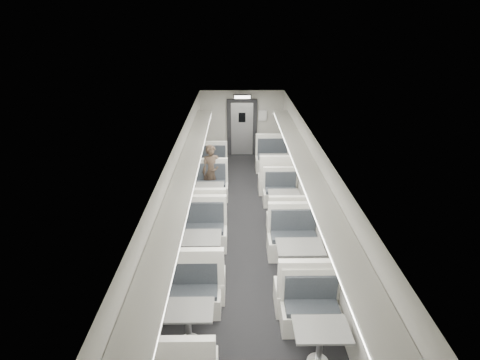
{
  "coord_description": "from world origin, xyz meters",
  "views": [
    {
      "loc": [
        -0.24,
        -7.4,
        4.88
      ],
      "look_at": [
        -0.14,
        0.92,
        1.17
      ],
      "focal_mm": 28.0,
      "sensor_mm": 36.0,
      "label": 1
    }
  ],
  "objects_px": {
    "booth_right_b": "(284,205)",
    "exit_sign": "(242,97)",
    "booth_right_a": "(275,168)",
    "booth_left_c": "(199,253)",
    "vestibule_door": "(242,128)",
    "booth_left_a": "(212,171)",
    "booth_right_d": "(320,346)",
    "booth_left_d": "(189,326)",
    "booth_right_c": "(299,262)",
    "passenger": "(212,172)",
    "booth_left_b": "(207,199)"
  },
  "relations": [
    {
      "from": "booth_right_d",
      "to": "exit_sign",
      "type": "height_order",
      "value": "exit_sign"
    },
    {
      "from": "booth_left_d",
      "to": "exit_sign",
      "type": "distance_m",
      "value": 8.64
    },
    {
      "from": "booth_right_a",
      "to": "booth_right_d",
      "type": "relative_size",
      "value": 1.13
    },
    {
      "from": "booth_left_a",
      "to": "booth_left_b",
      "type": "height_order",
      "value": "booth_left_b"
    },
    {
      "from": "booth_left_a",
      "to": "booth_left_c",
      "type": "distance_m",
      "value": 4.45
    },
    {
      "from": "vestibule_door",
      "to": "booth_right_a",
      "type": "bearing_deg",
      "value": -67.38
    },
    {
      "from": "booth_left_d",
      "to": "booth_right_d",
      "type": "bearing_deg",
      "value": -11.87
    },
    {
      "from": "booth_right_d",
      "to": "vestibule_door",
      "type": "xyz_separation_m",
      "value": [
        -1.0,
        9.27,
        0.68
      ]
    },
    {
      "from": "booth_right_a",
      "to": "vestibule_door",
      "type": "height_order",
      "value": "vestibule_door"
    },
    {
      "from": "booth_right_d",
      "to": "booth_left_c",
      "type": "bearing_deg",
      "value": 130.63
    },
    {
      "from": "vestibule_door",
      "to": "booth_right_d",
      "type": "bearing_deg",
      "value": -83.84
    },
    {
      "from": "booth_right_b",
      "to": "vestibule_door",
      "type": "relative_size",
      "value": 0.93
    },
    {
      "from": "booth_left_a",
      "to": "booth_right_a",
      "type": "xyz_separation_m",
      "value": [
        2.0,
        0.09,
        0.06
      ]
    },
    {
      "from": "booth_left_c",
      "to": "booth_right_b",
      "type": "xyz_separation_m",
      "value": [
        2.0,
        2.19,
        -0.05
      ]
    },
    {
      "from": "booth_right_a",
      "to": "passenger",
      "type": "bearing_deg",
      "value": -149.65
    },
    {
      "from": "booth_left_a",
      "to": "exit_sign",
      "type": "bearing_deg",
      "value": 63.41
    },
    {
      "from": "booth_right_c",
      "to": "passenger",
      "type": "bearing_deg",
      "value": 117.08
    },
    {
      "from": "booth_right_a",
      "to": "vestibule_door",
      "type": "bearing_deg",
      "value": 112.62
    },
    {
      "from": "booth_left_c",
      "to": "booth_right_b",
      "type": "height_order",
      "value": "booth_left_c"
    },
    {
      "from": "booth_right_b",
      "to": "booth_right_d",
      "type": "bearing_deg",
      "value": -90.0
    },
    {
      "from": "booth_left_c",
      "to": "booth_right_a",
      "type": "height_order",
      "value": "booth_right_a"
    },
    {
      "from": "booth_right_b",
      "to": "booth_left_a",
      "type": "bearing_deg",
      "value": 131.45
    },
    {
      "from": "booth_left_c",
      "to": "booth_right_b",
      "type": "bearing_deg",
      "value": 47.56
    },
    {
      "from": "booth_right_c",
      "to": "booth_right_a",
      "type": "bearing_deg",
      "value": 90.0
    },
    {
      "from": "exit_sign",
      "to": "booth_right_d",
      "type": "bearing_deg",
      "value": -83.5
    },
    {
      "from": "booth_left_b",
      "to": "booth_left_c",
      "type": "relative_size",
      "value": 0.97
    },
    {
      "from": "booth_right_a",
      "to": "exit_sign",
      "type": "height_order",
      "value": "exit_sign"
    },
    {
      "from": "booth_left_a",
      "to": "exit_sign",
      "type": "distance_m",
      "value": 2.95
    },
    {
      "from": "booth_left_c",
      "to": "passenger",
      "type": "height_order",
      "value": "passenger"
    },
    {
      "from": "booth_left_c",
      "to": "booth_right_a",
      "type": "relative_size",
      "value": 0.98
    },
    {
      "from": "booth_right_d",
      "to": "vestibule_door",
      "type": "bearing_deg",
      "value": 96.16
    },
    {
      "from": "vestibule_door",
      "to": "booth_left_a",
      "type": "bearing_deg",
      "value": -111.92
    },
    {
      "from": "booth_left_a",
      "to": "booth_right_c",
      "type": "height_order",
      "value": "booth_right_c"
    },
    {
      "from": "booth_right_c",
      "to": "exit_sign",
      "type": "distance_m",
      "value": 7.11
    },
    {
      "from": "booth_right_a",
      "to": "booth_left_c",
      "type": "bearing_deg",
      "value": -113.79
    },
    {
      "from": "booth_left_c",
      "to": "booth_right_d",
      "type": "xyz_separation_m",
      "value": [
        2.0,
        -2.33,
        -0.04
      ]
    },
    {
      "from": "booth_left_a",
      "to": "booth_right_c",
      "type": "distance_m",
      "value": 5.19
    },
    {
      "from": "booth_right_c",
      "to": "vestibule_door",
      "type": "distance_m",
      "value": 7.37
    },
    {
      "from": "booth_left_d",
      "to": "booth_right_a",
      "type": "height_order",
      "value": "booth_right_a"
    },
    {
      "from": "booth_left_d",
      "to": "booth_left_c",
      "type": "bearing_deg",
      "value": 90.0
    },
    {
      "from": "booth_left_a",
      "to": "exit_sign",
      "type": "xyz_separation_m",
      "value": [
        1.0,
        2.0,
        1.93
      ]
    },
    {
      "from": "booth_left_a",
      "to": "booth_left_c",
      "type": "bearing_deg",
      "value": -90.0
    },
    {
      "from": "booth_right_d",
      "to": "passenger",
      "type": "bearing_deg",
      "value": 108.47
    },
    {
      "from": "passenger",
      "to": "booth_left_c",
      "type": "bearing_deg",
      "value": -104.87
    },
    {
      "from": "booth_right_a",
      "to": "booth_right_b",
      "type": "xyz_separation_m",
      "value": [
        0.0,
        -2.35,
        -0.06
      ]
    },
    {
      "from": "booth_right_b",
      "to": "passenger",
      "type": "xyz_separation_m",
      "value": [
        -1.92,
        1.23,
        0.43
      ]
    },
    {
      "from": "booth_left_a",
      "to": "booth_right_d",
      "type": "distance_m",
      "value": 7.07
    },
    {
      "from": "booth_right_b",
      "to": "exit_sign",
      "type": "relative_size",
      "value": 3.14
    },
    {
      "from": "booth_right_a",
      "to": "booth_right_d",
      "type": "xyz_separation_m",
      "value": [
        0.0,
        -6.87,
        -0.05
      ]
    },
    {
      "from": "booth_left_d",
      "to": "booth_right_b",
      "type": "bearing_deg",
      "value": 63.99
    }
  ]
}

